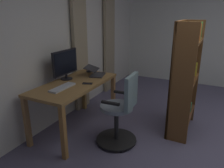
% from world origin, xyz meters
% --- Properties ---
extents(back_room_partition, '(5.89, 0.10, 2.69)m').
position_xyz_m(back_room_partition, '(0.00, -2.69, 1.35)').
color(back_room_partition, silver).
rests_on(back_room_partition, ground).
extents(curtain_left_panel, '(0.42, 0.06, 2.36)m').
position_xyz_m(curtain_left_panel, '(-1.54, -2.58, 1.18)').
color(curtain_left_panel, tan).
rests_on(curtain_left_panel, ground).
extents(curtain_right_panel, '(0.39, 0.06, 2.36)m').
position_xyz_m(curtain_right_panel, '(-0.41, -2.58, 1.18)').
color(curtain_right_panel, tan).
rests_on(curtain_right_panel, ground).
extents(desk, '(1.43, 0.68, 0.75)m').
position_xyz_m(desk, '(0.32, -2.20, 0.65)').
color(desk, olive).
rests_on(desk, ground).
extents(office_chair, '(0.56, 0.56, 1.00)m').
position_xyz_m(office_chair, '(0.37, -1.43, 0.47)').
color(office_chair, black).
rests_on(office_chair, ground).
extents(computer_monitor, '(0.55, 0.18, 0.45)m').
position_xyz_m(computer_monitor, '(0.22, -2.42, 1.00)').
color(computer_monitor, black).
rests_on(computer_monitor, desk).
extents(computer_keyboard, '(0.43, 0.13, 0.02)m').
position_xyz_m(computer_keyboard, '(0.59, -2.20, 0.76)').
color(computer_keyboard, '#B7BCC1').
rests_on(computer_keyboard, desk).
extents(laptop, '(0.37, 0.37, 0.15)m').
position_xyz_m(laptop, '(-0.16, -2.12, 0.80)').
color(laptop, '#232328').
rests_on(laptop, desk).
extents(computer_mouse, '(0.06, 0.10, 0.04)m').
position_xyz_m(computer_mouse, '(-0.27, -2.32, 0.77)').
color(computer_mouse, '#333338').
rests_on(computer_mouse, desk).
extents(cell_phone_face_up, '(0.12, 0.16, 0.01)m').
position_xyz_m(cell_phone_face_up, '(0.27, -2.00, 0.76)').
color(cell_phone_face_up, black).
rests_on(cell_phone_face_up, desk).
extents(bookshelf, '(0.80, 0.30, 1.63)m').
position_xyz_m(bookshelf, '(-0.40, -0.80, 0.83)').
color(bookshelf, brown).
rests_on(bookshelf, ground).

